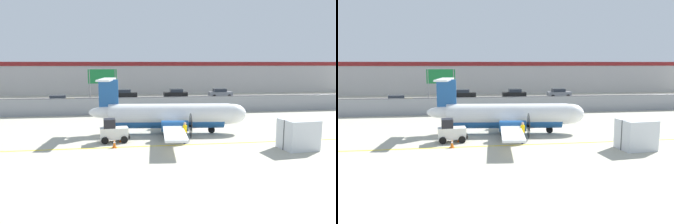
{
  "view_description": "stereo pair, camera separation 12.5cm",
  "coord_description": "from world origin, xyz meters",
  "views": [
    {
      "loc": [
        -4.82,
        -22.23,
        6.29
      ],
      "look_at": [
        -0.44,
        7.31,
        1.8
      ],
      "focal_mm": 35.0,
      "sensor_mm": 36.0,
      "label": 1
    },
    {
      "loc": [
        -4.7,
        -22.25,
        6.29
      ],
      "look_at": [
        -0.44,
        7.31,
        1.8
      ],
      "focal_mm": 35.0,
      "sensor_mm": 36.0,
      "label": 2
    }
  ],
  "objects": [
    {
      "name": "background_building",
      "position": [
        0.0,
        47.99,
        3.26
      ],
      "size": [
        91.0,
        8.1,
        6.5
      ],
      "color": "#BCB7B2",
      "rests_on": "ground"
    },
    {
      "name": "traffic_cone_near_left",
      "position": [
        2.33,
        8.46,
        0.31
      ],
      "size": [
        0.36,
        0.36,
        0.64
      ],
      "color": "orange",
      "rests_on": "ground"
    },
    {
      "name": "commuter_airplane",
      "position": [
        -0.19,
        6.28,
        1.6
      ],
      "size": [
        14.15,
        16.08,
        4.92
      ],
      "rotation": [
        0.0,
        0.0,
        -0.1
      ],
      "color": "white",
      "rests_on": "ground"
    },
    {
      "name": "parked_car_3",
      "position": [
        13.15,
        34.58,
        0.89
      ],
      "size": [
        4.21,
        2.01,
        1.58
      ],
      "rotation": [
        0.0,
        0.0,
        0.0
      ],
      "color": "gray",
      "rests_on": "parking_lot_strip"
    },
    {
      "name": "parking_lot_strip",
      "position": [
        0.0,
        29.5,
        0.06
      ],
      "size": [
        98.0,
        17.0,
        0.12
      ],
      "color": "#38383A",
      "rests_on": "ground"
    },
    {
      "name": "traffic_cone_far_left",
      "position": [
        -5.29,
        1.92,
        0.31
      ],
      "size": [
        0.36,
        0.36,
        0.64
      ],
      "color": "orange",
      "rests_on": "ground"
    },
    {
      "name": "cargo_container",
      "position": [
        8.09,
        -0.4,
        1.1
      ],
      "size": [
        2.59,
        2.23,
        2.2
      ],
      "rotation": [
        0.0,
        0.0,
        0.1
      ],
      "color": "silver",
      "rests_on": "ground"
    },
    {
      "name": "perimeter_fence",
      "position": [
        0.0,
        18.0,
        1.12
      ],
      "size": [
        98.0,
        0.1,
        2.1
      ],
      "color": "gray",
      "rests_on": "ground"
    },
    {
      "name": "parked_car_1",
      "position": [
        -3.87,
        35.27,
        0.89
      ],
      "size": [
        4.32,
        2.26,
        1.58
      ],
      "rotation": [
        0.0,
        0.0,
        -0.08
      ],
      "color": "black",
      "rests_on": "parking_lot_strip"
    },
    {
      "name": "parked_car_0",
      "position": [
        -13.51,
        26.44,
        0.89
      ],
      "size": [
        4.37,
        2.38,
        1.58
      ],
      "rotation": [
        0.0,
        0.0,
        0.12
      ],
      "color": "#B28C19",
      "rests_on": "parking_lot_strip"
    },
    {
      "name": "baggage_tug",
      "position": [
        -5.38,
        3.78,
        0.86
      ],
      "size": [
        2.4,
        1.52,
        1.88
      ],
      "rotation": [
        0.0,
        0.0,
        0.07
      ],
      "color": "silver",
      "rests_on": "ground"
    },
    {
      "name": "ground_plane",
      "position": [
        0.0,
        2.0,
        0.0
      ],
      "size": [
        140.0,
        140.0,
        0.01
      ],
      "color": "#B2AD99"
    },
    {
      "name": "highway_sign",
      "position": [
        -6.93,
        20.14,
        4.14
      ],
      "size": [
        3.6,
        0.14,
        5.5
      ],
      "color": "slate",
      "rests_on": "ground"
    },
    {
      "name": "traffic_cone_near_right",
      "position": [
        -4.75,
        3.69,
        0.31
      ],
      "size": [
        0.36,
        0.36,
        0.64
      ],
      "color": "orange",
      "rests_on": "ground"
    },
    {
      "name": "parked_car_2",
      "position": [
        5.08,
        35.16,
        0.89
      ],
      "size": [
        4.21,
        2.02,
        1.58
      ],
      "rotation": [
        0.0,
        0.0,
        3.14
      ],
      "color": "black",
      "rests_on": "parking_lot_strip"
    },
    {
      "name": "ground_crew_worker",
      "position": [
        0.19,
        2.49,
        0.95
      ],
      "size": [
        0.45,
        0.53,
        1.7
      ],
      "rotation": [
        0.0,
        0.0,
        5.84
      ],
      "color": "#191E4C",
      "rests_on": "ground"
    }
  ]
}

